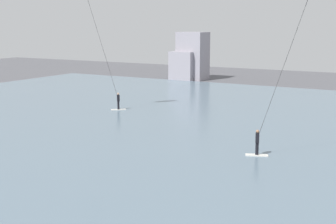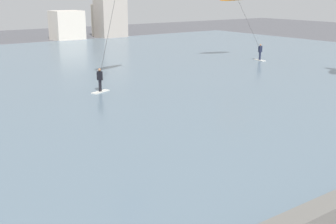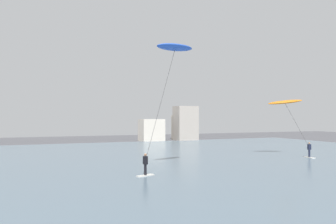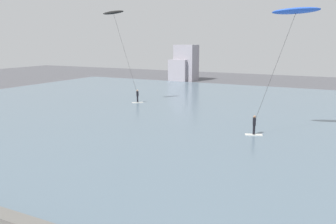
% 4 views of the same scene
% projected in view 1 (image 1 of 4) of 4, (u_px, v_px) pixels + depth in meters
% --- Properties ---
extents(water_bay, '(84.00, 52.00, 0.10)m').
position_uv_depth(water_bay, '(270.00, 132.00, 35.93)').
color(water_bay, slate).
rests_on(water_bay, ground).
extents(kitesurfer_blue, '(5.19, 2.16, 10.21)m').
position_uv_depth(kitesurfer_blue, '(305.00, 6.00, 26.96)').
color(kitesurfer_blue, silver).
rests_on(kitesurfer_blue, water_bay).
extents(kitesurfer_black, '(3.33, 4.22, 11.24)m').
position_uv_depth(kitesurfer_black, '(91.00, 10.00, 42.28)').
color(kitesurfer_black, silver).
rests_on(kitesurfer_black, water_bay).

